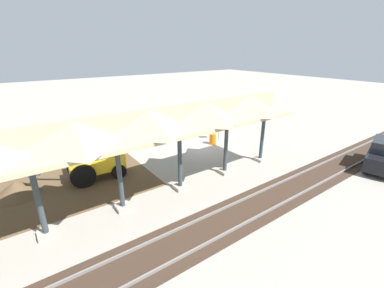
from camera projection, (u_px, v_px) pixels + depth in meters
name	position (u px, v px, depth m)	size (l,w,h in m)	color
ground_plane	(202.00, 146.00, 21.26)	(120.00, 120.00, 0.00)	gray
dirt_work_zone	(61.00, 186.00, 15.07)	(10.25, 7.00, 0.01)	brown
platform_canopy	(115.00, 130.00, 11.48)	(21.83, 3.20, 4.90)	#9E998E
rail_tracks	(291.00, 188.00, 14.79)	(60.00, 2.58, 0.15)	slate
stop_sign	(219.00, 121.00, 22.07)	(0.74, 0.25, 2.41)	gray
backhoe	(94.00, 160.00, 15.51)	(5.28, 1.92, 2.82)	yellow
dirt_mound	(18.00, 195.00, 14.12)	(4.77, 4.77, 1.79)	brown
distant_parked_car	(384.00, 155.00, 16.94)	(4.50, 2.74, 1.98)	black
traffic_barrel	(213.00, 139.00, 21.56)	(0.56, 0.56, 0.90)	orange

